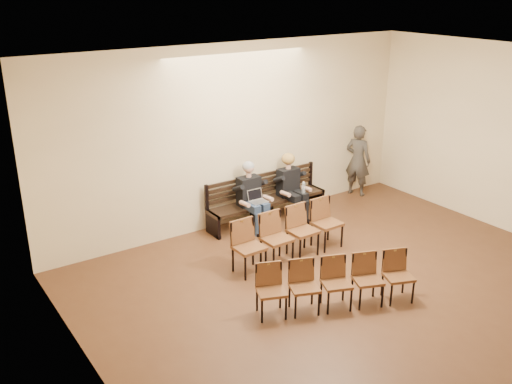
# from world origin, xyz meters

# --- Properties ---
(ground) EXTENTS (10.00, 10.00, 0.00)m
(ground) POSITION_xyz_m (0.00, 0.00, 0.00)
(ground) COLOR #53311C
(ground) RESTS_ON ground
(room_walls) EXTENTS (8.02, 10.01, 3.51)m
(room_walls) POSITION_xyz_m (0.00, 0.79, 2.54)
(room_walls) COLOR beige
(room_walls) RESTS_ON ground
(bench) EXTENTS (2.60, 0.90, 0.45)m
(bench) POSITION_xyz_m (0.47, 4.65, 0.23)
(bench) COLOR black
(bench) RESTS_ON ground
(seated_man) EXTENTS (0.54, 0.75, 1.29)m
(seated_man) POSITION_xyz_m (0.01, 4.53, 0.65)
(seated_man) COLOR black
(seated_man) RESTS_ON ground
(seated_woman) EXTENTS (0.53, 0.73, 1.23)m
(seated_woman) POSITION_xyz_m (0.96, 4.53, 0.62)
(seated_woman) COLOR black
(seated_woman) RESTS_ON ground
(laptop) EXTENTS (0.35, 0.29, 0.23)m
(laptop) POSITION_xyz_m (0.05, 4.34, 0.57)
(laptop) COLOR silver
(laptop) RESTS_ON bench
(water_bottle) EXTENTS (0.08, 0.08, 0.24)m
(water_bottle) POSITION_xyz_m (1.07, 4.26, 0.57)
(water_bottle) COLOR silver
(water_bottle) RESTS_ON bench
(bag) EXTENTS (0.46, 0.37, 0.30)m
(bag) POSITION_xyz_m (0.40, 4.75, 0.15)
(bag) COLOR black
(bag) RESTS_ON ground
(passerby) EXTENTS (0.66, 0.78, 1.83)m
(passerby) POSITION_xyz_m (2.99, 4.75, 0.91)
(passerby) COLOR #3C3631
(passerby) RESTS_ON ground
(chair_row_front) EXTENTS (2.18, 0.53, 0.89)m
(chair_row_front) POSITION_xyz_m (-0.18, 3.07, 0.45)
(chair_row_front) COLOR brown
(chair_row_front) RESTS_ON ground
(chair_row_back) EXTENTS (2.35, 1.26, 0.77)m
(chair_row_back) POSITION_xyz_m (-0.56, 1.45, 0.38)
(chair_row_back) COLOR brown
(chair_row_back) RESTS_ON ground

